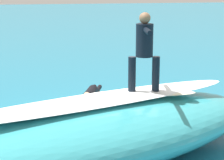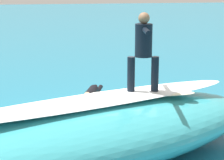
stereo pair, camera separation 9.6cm
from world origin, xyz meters
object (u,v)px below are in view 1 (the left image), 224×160
surfboard_riding (144,93)px  surfer_paddling (91,92)px  surfer_riding (144,46)px  surfboard_paddling (91,99)px

surfboard_riding → surfer_paddling: (0.47, -4.14, -1.04)m
surfer_paddling → surfboard_riding: bearing=25.9°
surfboard_riding → surfer_riding: size_ratio=1.34×
surfboard_riding → surfer_riding: bearing=-67.8°
surfboard_paddling → surfer_riding: bearing=26.8°
surfboard_riding → surfer_paddling: surfboard_riding is taller
surfboard_paddling → surfer_paddling: surfer_paddling is taller
surfer_riding → surfer_paddling: size_ratio=0.92×
surfboard_riding → surfer_riding: surfer_riding is taller
surfboard_paddling → surfer_paddling: (-0.04, -0.13, 0.18)m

